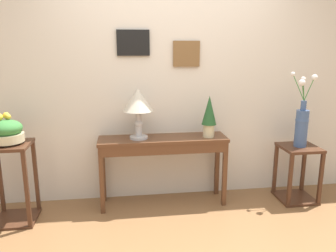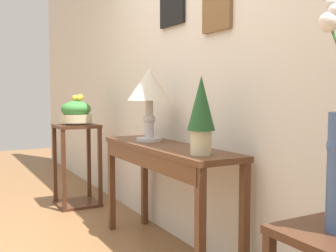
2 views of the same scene
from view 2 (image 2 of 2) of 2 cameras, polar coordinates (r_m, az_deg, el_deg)
back_wall_with_art at (r=2.74m, az=5.75°, el=11.18°), size 9.00×0.13×2.80m
console_table at (r=2.69m, az=-0.72°, el=-5.00°), size 1.35×0.35×0.74m
table_lamp at (r=2.89m, az=-2.67°, el=5.25°), size 0.31×0.31×0.52m
potted_plant_on_console at (r=2.24m, az=4.70°, el=2.06°), size 0.15×0.15×0.44m
pedestal_stand_left at (r=4.04m, az=-12.70°, el=-5.40°), size 0.39×0.39×0.79m
planter_bowl_wide_left at (r=3.98m, az=-12.82°, el=1.91°), size 0.30×0.30×0.29m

